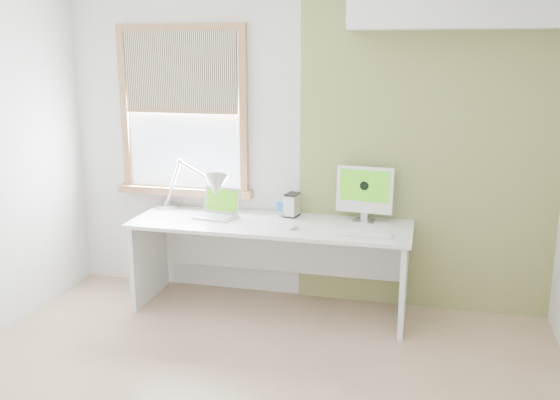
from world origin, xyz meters
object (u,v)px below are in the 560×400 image
(desk_lamp, at_px, (206,187))
(external_drive, at_px, (292,205))
(laptop, at_px, (218,210))
(imac, at_px, (365,191))
(desk, at_px, (272,244))

(desk_lamp, bearing_deg, external_drive, 8.26)
(laptop, xyz_separation_m, external_drive, (0.58, 0.15, 0.04))
(laptop, bearing_deg, imac, 6.91)
(laptop, bearing_deg, desk_lamp, 159.10)
(laptop, height_order, external_drive, laptop)
(desk_lamp, bearing_deg, laptop, -20.90)
(desk_lamp, bearing_deg, desk, -6.48)
(desk_lamp, relative_size, imac, 1.64)
(desk, xyz_separation_m, laptop, (-0.46, 0.02, 0.25))
(external_drive, bearing_deg, desk_lamp, -171.74)
(desk, distance_m, imac, 0.85)
(external_drive, xyz_separation_m, imac, (0.58, -0.01, 0.15))
(desk, xyz_separation_m, desk_lamp, (-0.57, 0.07, 0.42))
(desk_lamp, relative_size, laptop, 2.07)
(laptop, xyz_separation_m, imac, (1.16, 0.14, 0.19))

